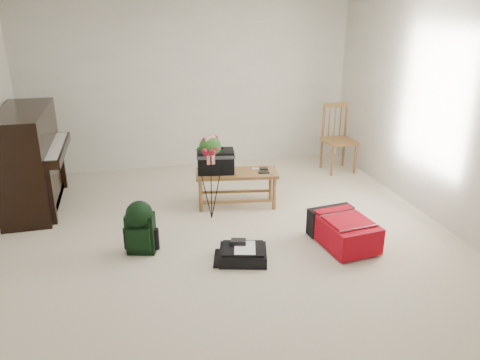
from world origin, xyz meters
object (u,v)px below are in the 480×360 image
object	(u,v)px
red_suitcase	(342,228)
green_backpack	(140,225)
black_duffel	(243,254)
dining_chair	(338,139)
piano	(31,161)
bench	(222,166)
flower_stand	(211,178)

from	to	relation	value
red_suitcase	green_backpack	size ratio (longest dim) A/B	1.38
black_duffel	dining_chair	bearing A→B (deg)	62.33
piano	green_backpack	world-z (taller)	piano
piano	green_backpack	size ratio (longest dim) A/B	2.63
bench	black_duffel	xyz separation A→B (m)	(-0.08, -1.35, -0.48)
red_suitcase	black_duffel	xyz separation A→B (m)	(-1.13, -0.11, -0.09)
bench	dining_chair	size ratio (longest dim) A/B	1.05
dining_chair	green_backpack	size ratio (longest dim) A/B	1.79
bench	flower_stand	bearing A→B (deg)	-114.61
red_suitcase	flower_stand	distance (m)	1.61
black_duffel	red_suitcase	bearing A→B (deg)	19.88
red_suitcase	piano	bearing A→B (deg)	144.48
dining_chair	green_backpack	distance (m)	3.61
dining_chair	piano	bearing A→B (deg)	-177.00
black_duffel	green_backpack	xyz separation A→B (m)	(-0.98, 0.41, 0.24)
dining_chair	bench	bearing A→B (deg)	-156.39
piano	red_suitcase	xyz separation A→B (m)	(3.36, -1.84, -0.43)
black_duffel	flower_stand	bearing A→B (deg)	111.16
bench	piano	bearing A→B (deg)	175.01
bench	red_suitcase	xyz separation A→B (m)	(1.05, -1.25, -0.39)
dining_chair	flower_stand	xyz separation A→B (m)	(-2.21, -1.25, 0.01)
red_suitcase	dining_chair	bearing A→B (deg)	59.63
piano	red_suitcase	distance (m)	3.85
dining_chair	red_suitcase	size ratio (longest dim) A/B	1.30
green_backpack	bench	bearing A→B (deg)	57.44
bench	green_backpack	xyz separation A→B (m)	(-1.06, -0.94, -0.24)
bench	red_suitcase	distance (m)	1.67
bench	dining_chair	world-z (taller)	dining_chair
piano	black_duffel	distance (m)	3.00
piano	black_duffel	xyz separation A→B (m)	(2.23, -1.95, -0.53)
black_duffel	green_backpack	size ratio (longest dim) A/B	0.97
flower_stand	piano	bearing A→B (deg)	136.13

